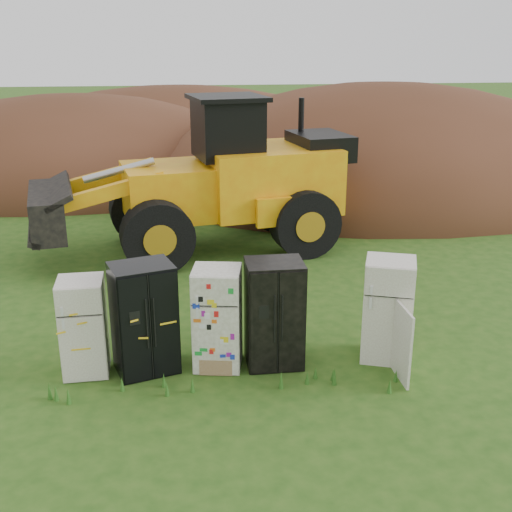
{
  "coord_description": "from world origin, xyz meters",
  "views": [
    {
      "loc": [
        -0.92,
        -9.28,
        5.1
      ],
      "look_at": [
        0.41,
        2.0,
        1.15
      ],
      "focal_mm": 45.0,
      "sensor_mm": 36.0,
      "label": 1
    }
  ],
  "objects_px": {
    "fridge_leftmost": "(84,327)",
    "fridge_open_door": "(388,310)",
    "wheel_loader": "(190,176)",
    "fridge_sticker": "(217,318)",
    "fridge_black_side": "(144,318)",
    "fridge_dark_mid": "(274,314)"
  },
  "relations": [
    {
      "from": "fridge_black_side",
      "to": "fridge_leftmost",
      "type": "bearing_deg",
      "value": 160.59
    },
    {
      "from": "fridge_black_side",
      "to": "fridge_dark_mid",
      "type": "xyz_separation_m",
      "value": [
        2.05,
        -0.02,
        -0.02
      ]
    },
    {
      "from": "fridge_leftmost",
      "to": "fridge_open_door",
      "type": "distance_m",
      "value": 4.86
    },
    {
      "from": "fridge_sticker",
      "to": "fridge_open_door",
      "type": "bearing_deg",
      "value": 8.66
    },
    {
      "from": "fridge_leftmost",
      "to": "fridge_sticker",
      "type": "height_order",
      "value": "fridge_sticker"
    },
    {
      "from": "fridge_leftmost",
      "to": "fridge_open_door",
      "type": "xyz_separation_m",
      "value": [
        4.86,
        -0.08,
        0.07
      ]
    },
    {
      "from": "fridge_leftmost",
      "to": "wheel_loader",
      "type": "distance_m",
      "value": 6.24
    },
    {
      "from": "fridge_open_door",
      "to": "fridge_leftmost",
      "type": "bearing_deg",
      "value": -161.89
    },
    {
      "from": "fridge_black_side",
      "to": "fridge_dark_mid",
      "type": "distance_m",
      "value": 2.05
    },
    {
      "from": "fridge_black_side",
      "to": "fridge_sticker",
      "type": "height_order",
      "value": "fridge_black_side"
    },
    {
      "from": "fridge_sticker",
      "to": "fridge_dark_mid",
      "type": "relative_size",
      "value": 0.95
    },
    {
      "from": "fridge_leftmost",
      "to": "wheel_loader",
      "type": "height_order",
      "value": "wheel_loader"
    },
    {
      "from": "fridge_leftmost",
      "to": "fridge_dark_mid",
      "type": "bearing_deg",
      "value": -3.6
    },
    {
      "from": "fridge_open_door",
      "to": "wheel_loader",
      "type": "xyz_separation_m",
      "value": [
        -3.04,
        5.95,
        1.01
      ]
    },
    {
      "from": "fridge_sticker",
      "to": "fridge_black_side",
      "type": "bearing_deg",
      "value": -169.96
    },
    {
      "from": "fridge_leftmost",
      "to": "fridge_open_door",
      "type": "relative_size",
      "value": 0.91
    },
    {
      "from": "fridge_dark_mid",
      "to": "fridge_open_door",
      "type": "height_order",
      "value": "fridge_dark_mid"
    },
    {
      "from": "fridge_sticker",
      "to": "wheel_loader",
      "type": "bearing_deg",
      "value": 102.3
    },
    {
      "from": "fridge_dark_mid",
      "to": "fridge_black_side",
      "type": "bearing_deg",
      "value": 178.73
    },
    {
      "from": "fridge_leftmost",
      "to": "fridge_dark_mid",
      "type": "distance_m",
      "value": 3.0
    },
    {
      "from": "fridge_black_side",
      "to": "fridge_dark_mid",
      "type": "bearing_deg",
      "value": -17.93
    },
    {
      "from": "fridge_leftmost",
      "to": "fridge_black_side",
      "type": "relative_size",
      "value": 0.88
    }
  ]
}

